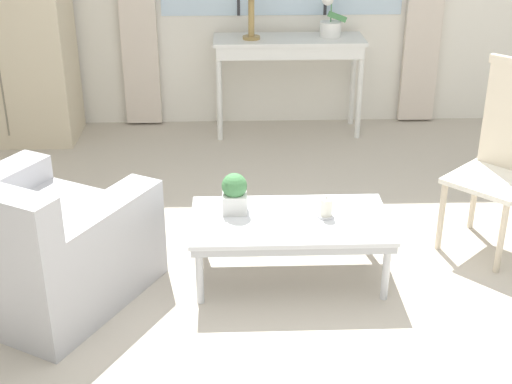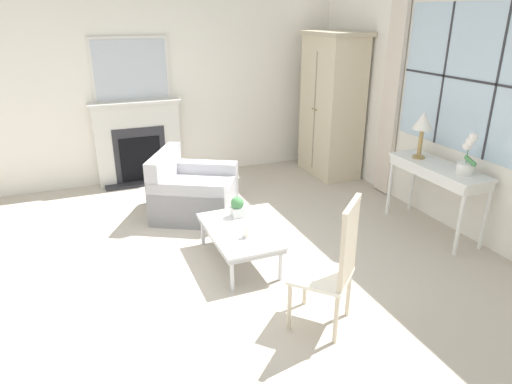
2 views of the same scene
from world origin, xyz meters
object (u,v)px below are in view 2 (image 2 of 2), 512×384
(armoire, at_px, (332,105))
(pillar_candle, at_px, (247,233))
(table_lamp, at_px, (423,124))
(potted_orchid, at_px, (467,158))
(coffee_table, at_px, (239,233))
(potted_plant_small, at_px, (237,207))
(fireplace, at_px, (138,136))
(side_chair_wooden, at_px, (336,261))
(console_table, at_px, (438,173))
(armchair_upholstered, at_px, (193,193))

(armoire, relative_size, pillar_candle, 17.71)
(table_lamp, xyz_separation_m, potted_orchid, (0.64, 0.06, -0.23))
(table_lamp, xyz_separation_m, coffee_table, (0.14, -2.30, -0.89))
(potted_plant_small, bearing_deg, fireplace, -165.39)
(coffee_table, relative_size, potted_plant_small, 4.78)
(armoire, height_order, side_chair_wooden, armoire)
(fireplace, bearing_deg, coffee_table, 11.19)
(coffee_table, bearing_deg, console_table, 85.93)
(potted_orchid, height_order, potted_plant_small, potted_orchid)
(armchair_upholstered, bearing_deg, potted_plant_small, 11.70)
(fireplace, bearing_deg, pillar_candle, 10.72)
(table_lamp, relative_size, armchair_upholstered, 0.41)
(table_lamp, distance_m, potted_orchid, 0.68)
(armoire, xyz_separation_m, console_table, (2.24, 0.06, -0.36))
(potted_orchid, xyz_separation_m, coffee_table, (-0.50, -2.36, -0.66))
(armchair_upholstered, height_order, coffee_table, armchair_upholstered)
(coffee_table, bearing_deg, potted_plant_small, 161.98)
(side_chair_wooden, bearing_deg, coffee_table, -164.81)
(coffee_table, height_order, potted_plant_small, potted_plant_small)
(console_table, bearing_deg, armchair_upholstered, -121.74)
(armoire, height_order, potted_plant_small, armoire)
(console_table, relative_size, coffee_table, 1.14)
(fireplace, distance_m, coffee_table, 2.86)
(table_lamp, height_order, armchair_upholstered, table_lamp)
(side_chair_wooden, bearing_deg, potted_plant_small, -171.06)
(fireplace, xyz_separation_m, potted_plant_small, (2.49, 0.65, -0.23))
(armchair_upholstered, bearing_deg, pillar_candle, 4.94)
(side_chair_wooden, relative_size, pillar_candle, 9.21)
(coffee_table, bearing_deg, fireplace, -168.81)
(potted_orchid, bearing_deg, potted_plant_small, -109.58)
(pillar_candle, bearing_deg, potted_plant_small, 170.29)
(coffee_table, bearing_deg, pillar_candle, 3.83)
(armchair_upholstered, distance_m, coffee_table, 1.36)
(armchair_upholstered, relative_size, pillar_candle, 10.82)
(fireplace, height_order, console_table, fireplace)
(armoire, xyz_separation_m, side_chair_wooden, (3.34, -1.93, -0.47))
(table_lamp, relative_size, potted_orchid, 1.18)
(coffee_table, bearing_deg, side_chair_wooden, 15.19)
(potted_orchid, height_order, side_chair_wooden, potted_orchid)
(fireplace, xyz_separation_m, armoire, (0.71, 2.82, 0.37))
(table_lamp, bearing_deg, potted_orchid, 4.95)
(fireplace, height_order, potted_orchid, fireplace)
(armoire, bearing_deg, potted_plant_small, -50.68)
(table_lamp, bearing_deg, console_table, 5.92)
(potted_plant_small, bearing_deg, console_table, 78.25)
(coffee_table, relative_size, pillar_candle, 8.89)
(side_chair_wooden, bearing_deg, pillar_candle, -162.85)
(console_table, xyz_separation_m, potted_orchid, (0.34, 0.02, 0.28))
(fireplace, xyz_separation_m, side_chair_wooden, (4.05, 0.89, -0.10))
(fireplace, relative_size, armchair_upholstered, 1.60)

